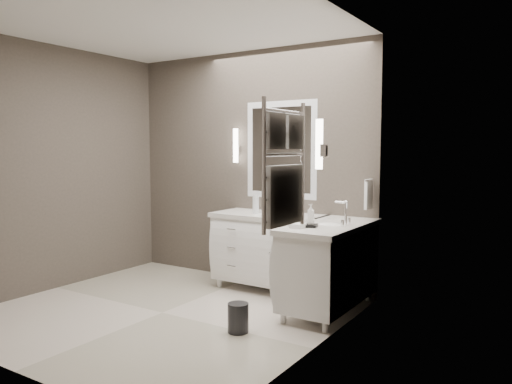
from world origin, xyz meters
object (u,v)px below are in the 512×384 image
Objects in this scene: vanity_right at (329,262)px; towel_ladder at (284,173)px; vanity_back at (269,246)px; waste_bin at (238,318)px.

towel_ladder is at bearing -80.16° from vanity_right.
vanity_back is 1.38× the size of towel_ladder.
vanity_back is 1.38m from waste_bin.
vanity_back is at bearing 124.10° from towel_ladder.
towel_ladder is 1.47m from waste_bin.
waste_bin is at bearing 150.19° from towel_ladder.
towel_ladder is (0.23, -1.30, 0.91)m from vanity_right.
towel_ladder is at bearing -55.90° from vanity_back.
towel_ladder is at bearing -29.81° from waste_bin.
vanity_right reaches higher than waste_bin.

